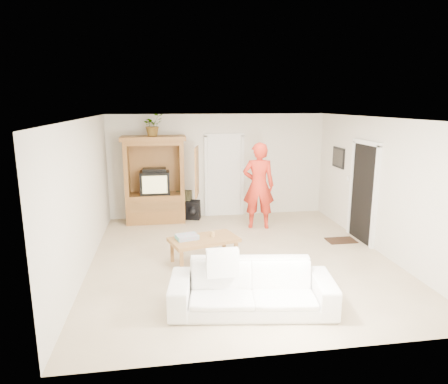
# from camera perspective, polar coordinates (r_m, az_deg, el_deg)

# --- Properties ---
(floor) EXTENTS (6.00, 6.00, 0.00)m
(floor) POSITION_cam_1_polar(r_m,az_deg,el_deg) (7.67, 2.32, -9.34)
(floor) COLOR tan
(floor) RESTS_ON ground
(ceiling) EXTENTS (6.00, 6.00, 0.00)m
(ceiling) POSITION_cam_1_polar(r_m,az_deg,el_deg) (7.12, 2.51, 10.47)
(ceiling) COLOR white
(ceiling) RESTS_ON floor
(wall_back) EXTENTS (5.50, 0.00, 5.50)m
(wall_back) POSITION_cam_1_polar(r_m,az_deg,el_deg) (10.19, -0.83, 3.77)
(wall_back) COLOR silver
(wall_back) RESTS_ON floor
(wall_front) EXTENTS (5.50, 0.00, 5.50)m
(wall_front) POSITION_cam_1_polar(r_m,az_deg,el_deg) (4.49, 9.86, -7.96)
(wall_front) COLOR silver
(wall_front) RESTS_ON floor
(wall_left) EXTENTS (0.00, 6.00, 6.00)m
(wall_left) POSITION_cam_1_polar(r_m,az_deg,el_deg) (7.28, -19.35, -0.52)
(wall_left) COLOR silver
(wall_left) RESTS_ON floor
(wall_right) EXTENTS (0.00, 6.00, 6.00)m
(wall_right) POSITION_cam_1_polar(r_m,az_deg,el_deg) (8.26, 21.49, 0.80)
(wall_right) COLOR silver
(wall_right) RESTS_ON floor
(armoire) EXTENTS (1.82, 1.14, 2.10)m
(armoire) POSITION_cam_1_polar(r_m,az_deg,el_deg) (9.84, -9.69, 0.95)
(armoire) COLOR brown
(armoire) RESTS_ON floor
(door_back) EXTENTS (0.85, 0.05, 2.04)m
(door_back) POSITION_cam_1_polar(r_m,az_deg,el_deg) (10.23, 0.03, 2.22)
(door_back) COLOR white
(door_back) RESTS_ON floor
(doorway_right) EXTENTS (0.05, 0.90, 2.04)m
(doorway_right) POSITION_cam_1_polar(r_m,az_deg,el_deg) (8.81, 19.28, -0.19)
(doorway_right) COLOR black
(doorway_right) RESTS_ON floor
(framed_picture) EXTENTS (0.03, 0.60, 0.48)m
(framed_picture) POSITION_cam_1_polar(r_m,az_deg,el_deg) (9.86, 16.05, 4.75)
(framed_picture) COLOR black
(framed_picture) RESTS_ON wall_right
(doormat) EXTENTS (0.60, 0.40, 0.02)m
(doormat) POSITION_cam_1_polar(r_m,az_deg,el_deg) (8.89, 16.37, -6.65)
(doormat) COLOR #382316
(doormat) RESTS_ON floor
(plant) EXTENTS (0.62, 0.60, 0.52)m
(plant) POSITION_cam_1_polar(r_m,az_deg,el_deg) (9.62, -10.16, 9.42)
(plant) COLOR #4C7238
(plant) RESTS_ON armoire
(man) EXTENTS (0.81, 0.61, 2.00)m
(man) POSITION_cam_1_polar(r_m,az_deg,el_deg) (9.23, 4.95, 0.91)
(man) COLOR red
(man) RESTS_ON floor
(sofa) EXTENTS (2.38, 1.20, 0.67)m
(sofa) POSITION_cam_1_polar(r_m,az_deg,el_deg) (5.77, 3.97, -13.45)
(sofa) COLOR white
(sofa) RESTS_ON floor
(coffee_table) EXTENTS (1.36, 0.99, 0.45)m
(coffee_table) POSITION_cam_1_polar(r_m,az_deg,el_deg) (7.36, -2.88, -7.02)
(coffee_table) COLOR olive
(coffee_table) RESTS_ON floor
(towel) EXTENTS (0.44, 0.37, 0.08)m
(towel) POSITION_cam_1_polar(r_m,az_deg,el_deg) (7.30, -5.32, -6.39)
(towel) COLOR #DA487F
(towel) RESTS_ON coffee_table
(candle) EXTENTS (0.08, 0.08, 0.10)m
(candle) POSITION_cam_1_polar(r_m,az_deg,el_deg) (7.39, -1.65, -6.02)
(candle) COLOR tan
(candle) RESTS_ON coffee_table
(backpack_black) EXTENTS (0.43, 0.33, 0.47)m
(backpack_black) POSITION_cam_1_polar(r_m,az_deg,el_deg) (10.03, -4.55, -2.62)
(backpack_black) COLOR black
(backpack_black) RESTS_ON floor
(backpack_olive) EXTENTS (0.43, 0.37, 0.71)m
(backpack_olive) POSITION_cam_1_polar(r_m,az_deg,el_deg) (10.14, -5.72, -1.80)
(backpack_olive) COLOR #47442B
(backpack_olive) RESTS_ON floor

